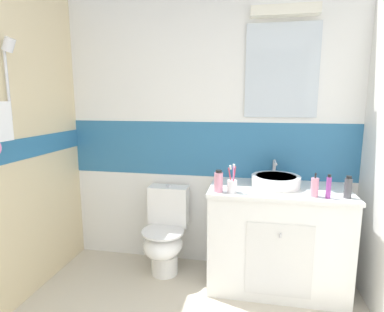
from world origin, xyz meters
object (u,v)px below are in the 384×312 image
at_px(deodorant_spray_can, 348,188).
at_px(toothpaste_tube_upright, 329,187).
at_px(sink_basin, 276,180).
at_px(toilet, 165,234).
at_px(toothbrush_cup, 232,185).
at_px(soap_dispenser, 315,187).
at_px(mouthwash_bottle, 219,182).

bearing_deg(deodorant_spray_can, toothpaste_tube_upright, -166.30).
bearing_deg(sink_basin, toilet, -179.75).
xyz_separation_m(toothpaste_tube_upright, deodorant_spray_can, (0.14, 0.03, -0.01)).
distance_m(toilet, toothbrush_cup, 0.85).
bearing_deg(sink_basin, toothpaste_tube_upright, -36.93).
bearing_deg(toilet, soap_dispenser, -10.91).
height_order(toilet, deodorant_spray_can, deodorant_spray_can).
distance_m(sink_basin, deodorant_spray_can, 0.54).
height_order(toothbrush_cup, soap_dispenser, toothbrush_cup).
relative_size(sink_basin, deodorant_spray_can, 2.67).
xyz_separation_m(toothpaste_tube_upright, mouthwash_bottle, (-0.79, 0.02, -0.00)).
distance_m(toothbrush_cup, soap_dispenser, 0.60).
height_order(sink_basin, soap_dispenser, sink_basin).
distance_m(toothpaste_tube_upright, deodorant_spray_can, 0.14).
relative_size(toilet, toothpaste_tube_upright, 4.43).
xyz_separation_m(soap_dispenser, toothpaste_tube_upright, (0.09, -0.03, 0.01)).
bearing_deg(toilet, toothbrush_cup, -21.53).
distance_m(toothpaste_tube_upright, mouthwash_bottle, 0.79).
xyz_separation_m(sink_basin, toothbrush_cup, (-0.34, -0.24, 0.01)).
distance_m(sink_basin, toothpaste_tube_upright, 0.43).
height_order(soap_dispenser, mouthwash_bottle, soap_dispenser).
bearing_deg(soap_dispenser, toothpaste_tube_upright, -15.89).
bearing_deg(soap_dispenser, toilet, 169.09).
bearing_deg(toilet, sink_basin, 0.25).
distance_m(soap_dispenser, toothpaste_tube_upright, 0.09).
height_order(sink_basin, toothbrush_cup, toothbrush_cup).
xyz_separation_m(soap_dispenser, mouthwash_bottle, (-0.70, -0.01, 0.01)).
bearing_deg(sink_basin, soap_dispenser, -42.38).
distance_m(sink_basin, mouthwash_bottle, 0.51).
bearing_deg(toilet, mouthwash_bottle, -25.76).
relative_size(soap_dispenser, mouthwash_bottle, 1.05).
height_order(toilet, toothbrush_cup, toothbrush_cup).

